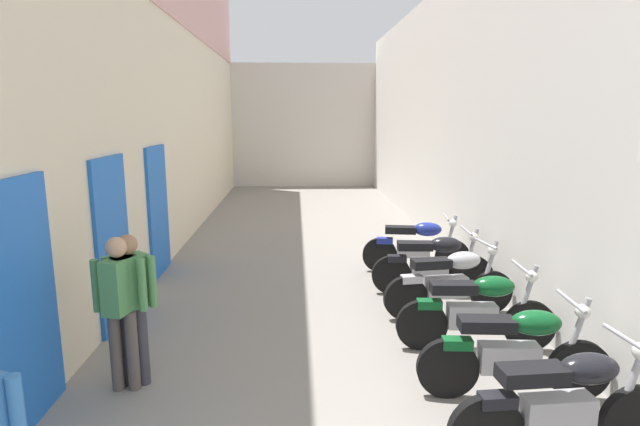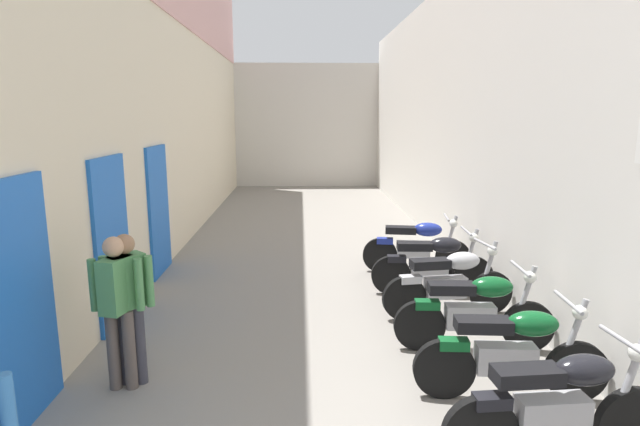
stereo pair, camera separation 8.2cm
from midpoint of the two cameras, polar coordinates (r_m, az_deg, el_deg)
name	(u,v)px [view 2 (the right image)]	position (r m, az deg, el deg)	size (l,w,h in m)	color
ground_plane	(316,279)	(8.63, -0.20, -7.36)	(34.68, 34.68, 0.00)	gray
building_left	(159,40)	(10.56, -17.36, 18.05)	(0.45, 18.68, 8.15)	beige
building_right	(458,117)	(10.67, 15.43, 10.38)	(0.45, 18.68, 5.35)	silver
building_far_end	(306,125)	(20.53, -1.43, 9.81)	(8.40, 2.00, 4.61)	beige
motorcycle_second	(560,404)	(4.63, 25.81, -18.73)	(1.85, 0.58, 1.04)	black
motorcycle_third	(512,351)	(5.35, 21.18, -14.22)	(1.85, 0.58, 1.04)	black
motorcycle_fourth	(475,310)	(6.24, 17.39, -10.32)	(1.85, 0.58, 1.04)	black
motorcycle_fifth	(450,281)	(7.15, 14.66, -7.42)	(1.84, 0.58, 1.04)	black
motorcycle_sixth	(433,263)	(7.95, 12.86, -5.46)	(1.85, 0.58, 1.04)	black
motorcycle_seventh	(417,245)	(8.95, 11.10, -3.55)	(1.84, 0.58, 1.04)	black
pedestrian_mid_alley	(118,302)	(5.39, -21.35, -9.26)	(0.52, 0.38, 1.57)	#564C47
pedestrian_further_down	(128,298)	(5.46, -20.31, -8.93)	(0.52, 0.38, 1.57)	#383842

